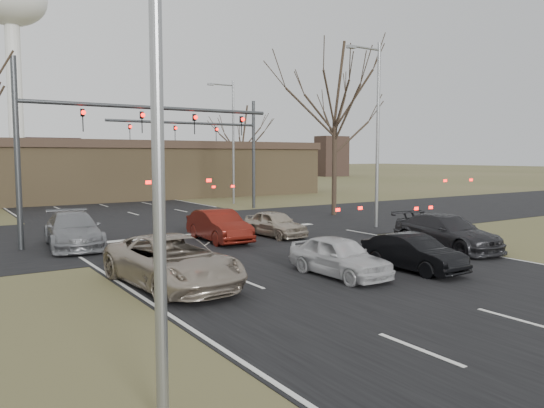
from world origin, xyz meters
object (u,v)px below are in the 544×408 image
Objects in this scene: car_silver_suv at (173,261)px; car_white_sedan at (339,256)px; streetlight_left at (168,38)px; car_charcoal_sedan at (447,232)px; mast_arm_near at (97,130)px; mast_arm_far at (220,141)px; streetlight_right_far at (231,135)px; water_tower at (11,11)px; car_black_hatch at (413,253)px; car_grey_ahead at (73,230)px; streetlight_right_near at (375,125)px; building at (103,170)px; car_red_ahead at (219,226)px; car_silver_ahead at (275,224)px.

car_silver_suv is 1.42× the size of car_white_sedan.
streetlight_left is 17.64m from car_charcoal_sedan.
car_white_sedan is at bearing -66.72° from mast_arm_near.
car_charcoal_sedan is (7.00, 1.27, 0.07)m from car_white_sedan.
car_white_sedan is (-6.68, -20.99, -4.35)m from mast_arm_far.
streetlight_right_far is 1.80× the size of car_silver_suv.
water_tower reaches higher than streetlight_right_far.
car_black_hatch is (7.76, -2.51, -0.14)m from car_silver_suv.
car_grey_ahead is at bearing -158.51° from mast_arm_near.
mast_arm_near is at bearing 83.39° from car_silver_suv.
streetlight_left is 22.52m from streetlight_right_near.
water_tower reaches higher than building.
building is at bearing 123.65° from streetlight_right_far.
streetlight_left reaches higher than mast_arm_far.
mast_arm_near is 2.74× the size of car_red_ahead.
car_charcoal_sedan reaches higher than car_white_sedan.
car_charcoal_sedan is at bearing 25.41° from streetlight_left.
water_tower is 123.19m from car_white_sedan.
building is at bearing 87.85° from car_silver_ahead.
streetlight_right_near is at bearing 51.71° from car_black_hatch.
streetlight_right_far is 19.82m from car_red_ahead.
mast_arm_near is 3.10× the size of car_white_sedan.
water_tower reaches higher than car_red_ahead.
streetlight_right_near is 2.56× the size of car_white_sedan.
streetlight_left reaches higher than car_silver_suv.
building is 26.95m from car_grey_ahead.
building is 36.13m from car_white_sedan.
car_black_hatch is at bearing -17.34° from car_white_sedan.
mast_arm_near is 1.09× the size of mast_arm_far.
car_silver_ahead is (-4.05, 6.96, -0.10)m from car_charcoal_sedan.
car_silver_suv reaches higher than car_white_sedan.
car_grey_ahead is (-12.68, -10.50, -4.26)m from mast_arm_far.
mast_arm_far reaches higher than car_charcoal_sedan.
streetlight_left and streetlight_right_far have the same top height.
car_grey_ahead is at bearing 118.19° from car_white_sedan.
mast_arm_far is 2.85× the size of car_white_sedan.
car_charcoal_sedan is 10.04m from car_red_ahead.
car_black_hatch is at bearing -91.85° from water_tower.
car_grey_ahead is at bearing -137.50° from streetlight_right_far.
car_silver_ahead is (7.68, -2.76, -4.43)m from mast_arm_near.
car_black_hatch is (-4.02, -21.75, -4.39)m from mast_arm_far.
streetlight_left reaches higher than car_black_hatch.
car_red_ahead is at bearing 177.05° from streetlight_right_near.
mast_arm_far is (4.18, -15.00, 2.35)m from building.
water_tower is 4.45× the size of streetlight_right_near.
streetlight_right_far reaches higher than car_black_hatch.
car_red_ahead is (-9.82, -16.52, -4.86)m from streetlight_right_far.
streetlight_right_far reaches higher than car_silver_suv.
car_black_hatch is at bearing -94.90° from car_silver_ahead.
car_white_sedan is 8.75m from car_silver_ahead.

